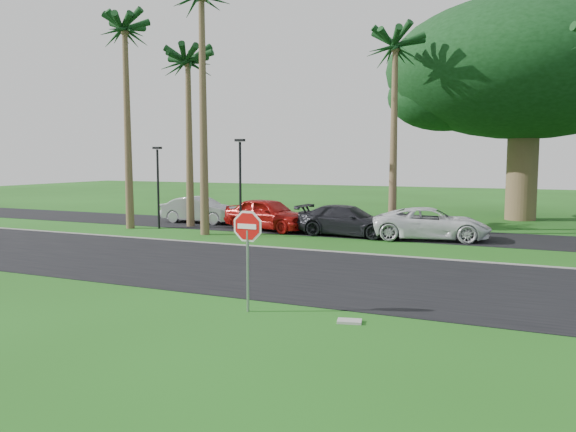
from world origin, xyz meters
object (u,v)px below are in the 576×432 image
(car_silver, at_px, (200,210))
(car_red, at_px, (268,214))
(car_minivan, at_px, (431,224))
(car_dark, at_px, (348,221))
(stop_sign_near, at_px, (248,240))

(car_silver, relative_size, car_red, 0.93)
(car_silver, xyz_separation_m, car_red, (5.05, -1.39, 0.09))
(car_minivan, bearing_deg, car_dark, 84.19)
(stop_sign_near, distance_m, car_minivan, 14.35)
(car_silver, bearing_deg, stop_sign_near, -145.47)
(stop_sign_near, bearing_deg, car_minivan, 82.06)
(car_minivan, bearing_deg, car_silver, 73.36)
(stop_sign_near, xyz_separation_m, car_silver, (-11.42, 15.62, -1.03))
(car_red, bearing_deg, stop_sign_near, -142.96)
(car_red, xyz_separation_m, car_dark, (4.45, -0.37, -0.11))
(stop_sign_near, height_order, car_minivan, stop_sign_near)
(car_silver, bearing_deg, car_red, -107.06)
(stop_sign_near, relative_size, car_red, 0.54)
(car_silver, xyz_separation_m, car_dark, (9.50, -1.76, -0.02))
(stop_sign_near, height_order, car_silver, stop_sign_near)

